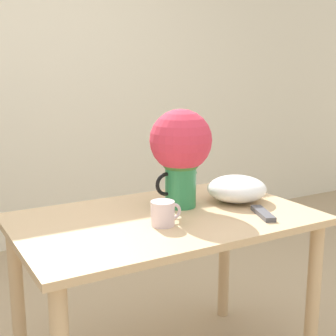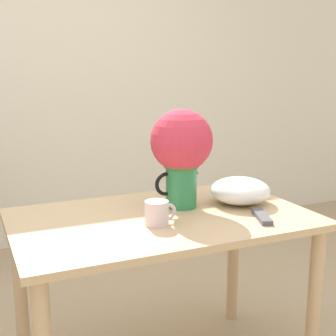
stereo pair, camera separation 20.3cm
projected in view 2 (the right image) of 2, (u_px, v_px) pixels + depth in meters
wall_back at (41, 79)px, 3.55m from camera, size 8.00×0.05×2.60m
table at (162, 242)px, 2.00m from camera, size 1.24×0.77×0.77m
flower_vase at (181, 149)px, 2.04m from camera, size 0.28×0.28×0.44m
coffee_mug at (157, 213)px, 1.84m from camera, size 0.13×0.09×0.10m
white_bowl at (240, 191)px, 2.14m from camera, size 0.28×0.28×0.12m
remote_control at (262, 216)px, 1.93m from camera, size 0.11×0.19×0.02m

